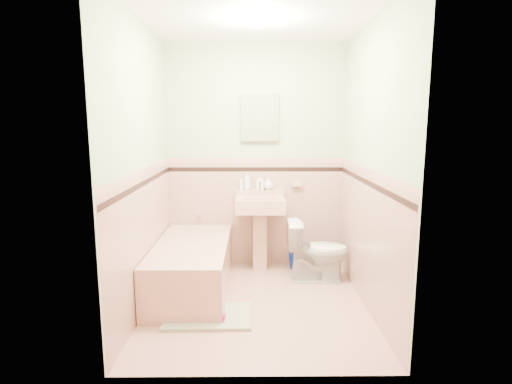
{
  "coord_description": "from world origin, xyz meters",
  "views": [
    {
      "loc": [
        -0.03,
        -3.55,
        1.64
      ],
      "look_at": [
        0.0,
        0.25,
        1.0
      ],
      "focal_mm": 28.85,
      "sensor_mm": 36.0,
      "label": 1
    }
  ],
  "objects_px": {
    "sink": "(260,235)",
    "toilet": "(317,251)",
    "shoe": "(217,317)",
    "bucket": "(298,258)",
    "soap_bottle_left": "(247,181)",
    "medicine_cabinet": "(260,117)",
    "bathtub": "(192,268)",
    "soap_bottle_right": "(268,183)",
    "soap_bottle_mid": "(260,182)"
  },
  "relations": [
    {
      "from": "bathtub",
      "to": "medicine_cabinet",
      "type": "bearing_deg",
      "value": 47.42
    },
    {
      "from": "toilet",
      "to": "bucket",
      "type": "relative_size",
      "value": 2.78
    },
    {
      "from": "sink",
      "to": "medicine_cabinet",
      "type": "distance_m",
      "value": 1.3
    },
    {
      "from": "soap_bottle_right",
      "to": "bucket",
      "type": "distance_m",
      "value": 0.92
    },
    {
      "from": "bathtub",
      "to": "medicine_cabinet",
      "type": "height_order",
      "value": "medicine_cabinet"
    },
    {
      "from": "bathtub",
      "to": "shoe",
      "type": "height_order",
      "value": "bathtub"
    },
    {
      "from": "soap_bottle_mid",
      "to": "soap_bottle_right",
      "type": "distance_m",
      "value": 0.09
    },
    {
      "from": "bathtub",
      "to": "shoe",
      "type": "relative_size",
      "value": 11.14
    },
    {
      "from": "medicine_cabinet",
      "to": "toilet",
      "type": "xyz_separation_m",
      "value": [
        0.6,
        -0.49,
        -1.38
      ]
    },
    {
      "from": "medicine_cabinet",
      "to": "bucket",
      "type": "xyz_separation_m",
      "value": [
        0.44,
        -0.14,
        -1.58
      ]
    },
    {
      "from": "soap_bottle_mid",
      "to": "soap_bottle_right",
      "type": "relative_size",
      "value": 1.26
    },
    {
      "from": "soap_bottle_mid",
      "to": "toilet",
      "type": "relative_size",
      "value": 0.28
    },
    {
      "from": "bathtub",
      "to": "sink",
      "type": "xyz_separation_m",
      "value": [
        0.68,
        0.53,
        0.19
      ]
    },
    {
      "from": "bathtub",
      "to": "soap_bottle_mid",
      "type": "bearing_deg",
      "value": 45.97
    },
    {
      "from": "soap_bottle_right",
      "to": "shoe",
      "type": "distance_m",
      "value": 1.74
    },
    {
      "from": "sink",
      "to": "soap_bottle_left",
      "type": "xyz_separation_m",
      "value": [
        -0.14,
        0.18,
        0.58
      ]
    },
    {
      "from": "soap_bottle_left",
      "to": "bucket",
      "type": "xyz_separation_m",
      "value": [
        0.58,
        -0.11,
        -0.88
      ]
    },
    {
      "from": "sink",
      "to": "toilet",
      "type": "height_order",
      "value": "sink"
    },
    {
      "from": "bathtub",
      "to": "soap_bottle_left",
      "type": "height_order",
      "value": "soap_bottle_left"
    },
    {
      "from": "soap_bottle_left",
      "to": "shoe",
      "type": "relative_size",
      "value": 1.52
    },
    {
      "from": "soap_bottle_left",
      "to": "soap_bottle_right",
      "type": "distance_m",
      "value": 0.24
    },
    {
      "from": "shoe",
      "to": "sink",
      "type": "bearing_deg",
      "value": 84.12
    },
    {
      "from": "medicine_cabinet",
      "to": "soap_bottle_left",
      "type": "xyz_separation_m",
      "value": [
        -0.14,
        -0.03,
        -0.7
      ]
    },
    {
      "from": "medicine_cabinet",
      "to": "bucket",
      "type": "relative_size",
      "value": 2.22
    },
    {
      "from": "bathtub",
      "to": "toilet",
      "type": "bearing_deg",
      "value": 10.94
    },
    {
      "from": "sink",
      "to": "bucket",
      "type": "xyz_separation_m",
      "value": [
        0.44,
        0.07,
        -0.3
      ]
    },
    {
      "from": "medicine_cabinet",
      "to": "sink",
      "type": "bearing_deg",
      "value": -90.0
    },
    {
      "from": "sink",
      "to": "shoe",
      "type": "bearing_deg",
      "value": -107.15
    },
    {
      "from": "shoe",
      "to": "bucket",
      "type": "bearing_deg",
      "value": 69.17
    },
    {
      "from": "medicine_cabinet",
      "to": "soap_bottle_mid",
      "type": "height_order",
      "value": "medicine_cabinet"
    },
    {
      "from": "bathtub",
      "to": "sink",
      "type": "height_order",
      "value": "sink"
    },
    {
      "from": "bathtub",
      "to": "medicine_cabinet",
      "type": "xyz_separation_m",
      "value": [
        0.68,
        0.74,
        1.47
      ]
    },
    {
      "from": "soap_bottle_left",
      "to": "medicine_cabinet",
      "type": "bearing_deg",
      "value": 11.9
    },
    {
      "from": "toilet",
      "to": "medicine_cabinet",
      "type": "bearing_deg",
      "value": 50.46
    },
    {
      "from": "shoe",
      "to": "soap_bottle_left",
      "type": "bearing_deg",
      "value": 91.73
    },
    {
      "from": "bathtub",
      "to": "medicine_cabinet",
      "type": "relative_size",
      "value": 2.93
    },
    {
      "from": "soap_bottle_right",
      "to": "shoe",
      "type": "relative_size",
      "value": 1.05
    },
    {
      "from": "soap_bottle_left",
      "to": "toilet",
      "type": "height_order",
      "value": "soap_bottle_left"
    },
    {
      "from": "medicine_cabinet",
      "to": "shoe",
      "type": "relative_size",
      "value": 3.81
    },
    {
      "from": "medicine_cabinet",
      "to": "soap_bottle_mid",
      "type": "bearing_deg",
      "value": -78.18
    },
    {
      "from": "bathtub",
      "to": "soap_bottle_right",
      "type": "distance_m",
      "value": 1.29
    },
    {
      "from": "soap_bottle_left",
      "to": "shoe",
      "type": "height_order",
      "value": "soap_bottle_left"
    },
    {
      "from": "medicine_cabinet",
      "to": "soap_bottle_right",
      "type": "height_order",
      "value": "medicine_cabinet"
    },
    {
      "from": "toilet",
      "to": "shoe",
      "type": "xyz_separation_m",
      "value": [
        -0.98,
        -0.95,
        -0.26
      ]
    },
    {
      "from": "bathtub",
      "to": "bucket",
      "type": "relative_size",
      "value": 6.5
    },
    {
      "from": "medicine_cabinet",
      "to": "bucket",
      "type": "distance_m",
      "value": 1.65
    },
    {
      "from": "bucket",
      "to": "shoe",
      "type": "relative_size",
      "value": 1.71
    },
    {
      "from": "toilet",
      "to": "soap_bottle_left",
      "type": "bearing_deg",
      "value": 57.97
    },
    {
      "from": "soap_bottle_right",
      "to": "shoe",
      "type": "bearing_deg",
      "value": -108.6
    },
    {
      "from": "toilet",
      "to": "shoe",
      "type": "bearing_deg",
      "value": 134.2
    }
  ]
}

